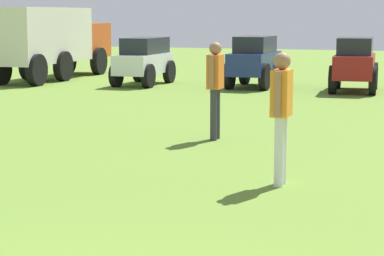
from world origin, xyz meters
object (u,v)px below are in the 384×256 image
at_px(parked_car_slot_b, 255,60).
at_px(parked_car_slot_a, 144,59).
at_px(teammate_near_sideline, 215,81).
at_px(teammate_deep, 281,106).
at_px(parked_car_slot_c, 355,63).
at_px(box_truck, 54,39).

bearing_deg(parked_car_slot_b, parked_car_slot_a, -173.56).
height_order(teammate_near_sideline, parked_car_slot_b, teammate_near_sideline).
relative_size(parked_car_slot_a, parked_car_slot_b, 1.03).
height_order(teammate_near_sideline, teammate_deep, same).
distance_m(parked_car_slot_c, box_truck, 9.31).
distance_m(teammate_deep, parked_car_slot_b, 12.05).
distance_m(teammate_near_sideline, parked_car_slot_a, 9.67).
bearing_deg(teammate_deep, parked_car_slot_c, 93.24).
distance_m(teammate_deep, box_truck, 15.57).
relative_size(teammate_deep, parked_car_slot_b, 0.66).
relative_size(parked_car_slot_b, box_truck, 0.40).
height_order(teammate_deep, parked_car_slot_c, teammate_deep).
relative_size(parked_car_slot_b, parked_car_slot_c, 0.97).
height_order(parked_car_slot_b, box_truck, box_truck).
xyz_separation_m(teammate_near_sideline, parked_car_slot_c, (1.08, 8.48, -0.20)).
bearing_deg(teammate_near_sideline, parked_car_slot_c, 82.75).
bearing_deg(box_truck, parked_car_slot_a, -13.45).
xyz_separation_m(teammate_near_sideline, teammate_deep, (1.72, -2.83, 0.00)).
bearing_deg(parked_car_slot_c, parked_car_slot_b, 174.75).
xyz_separation_m(parked_car_slot_b, box_truck, (-6.52, 0.45, 0.49)).
height_order(teammate_near_sideline, parked_car_slot_c, teammate_near_sideline).
bearing_deg(parked_car_slot_a, teammate_deep, -59.66).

